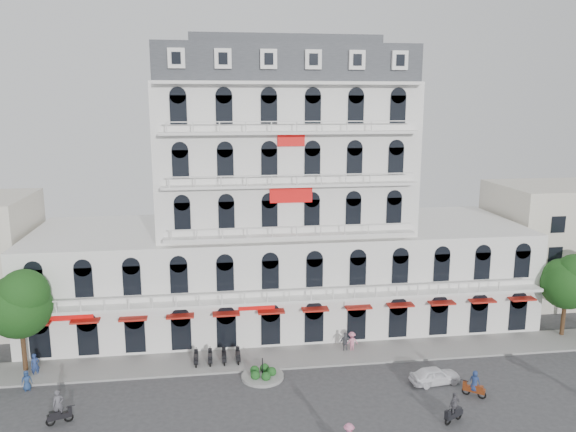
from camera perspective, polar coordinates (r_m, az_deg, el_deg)
The scene contains 16 objects.
ground at distance 39.22m, azimuth 2.91°, elevation -19.87°, with size 120.00×120.00×0.00m, color #38383A.
sidewalk at distance 46.98m, azimuth 0.81°, elevation -14.11°, with size 53.00×4.00×0.16m, color gray.
main_building at distance 52.29m, azimuth -0.64°, elevation 0.03°, with size 45.00×15.00×25.80m.
flank_building_east at distance 65.78m, azimuth 26.05°, elevation -2.29°, with size 14.00×10.00×12.00m, color beige.
traffic_island at distance 43.91m, azimuth -2.60°, elevation -15.80°, with size 3.20×3.20×1.60m.
parked_scooter_row at distance 46.39m, azimuth -7.19°, elevation -14.66°, with size 4.40×1.80×1.10m, color black, non-canonical shape.
tree_west_inner at distance 47.12m, azimuth -25.61°, elevation -7.86°, with size 4.76×4.76×8.25m.
tree_east_inner at distance 54.72m, azimuth 26.56°, elevation -5.84°, with size 4.40×4.37×7.57m.
parked_car at distance 44.31m, azimuth 14.70°, elevation -15.39°, with size 1.50×3.74×1.27m, color white.
rider_west at distance 40.88m, azimuth -22.27°, elevation -17.63°, with size 1.65×0.82×2.34m.
rider_east at distance 43.16m, azimuth 18.41°, elevation -15.91°, with size 1.41×1.20×1.98m.
rider_northeast at distance 39.78m, azimuth 16.52°, elevation -18.14°, with size 1.55×1.03×2.13m.
pedestrian_left at distance 46.06m, azimuth -25.02°, elevation -14.90°, with size 0.73×0.47×1.49m, color navy.
pedestrian_mid at distance 47.85m, azimuth 5.85°, elevation -12.65°, with size 1.00×0.42×1.71m, color #585960.
pedestrian_right at distance 47.97m, azimuth 6.50°, elevation -12.58°, with size 1.12×0.64×1.73m, color #D16F8B.
pedestrian_far at distance 47.80m, azimuth -24.30°, elevation -13.64°, with size 0.66×0.43×1.81m, color navy.
Camera 1 is at (-6.42, -32.83, 20.49)m, focal length 35.00 mm.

